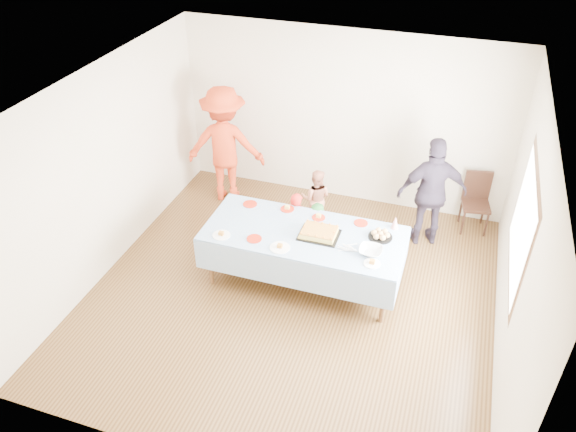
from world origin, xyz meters
name	(u,v)px	position (x,y,z in m)	size (l,w,h in m)	color
ground	(292,293)	(0.00, 0.00, 0.00)	(5.00, 5.00, 0.00)	#452B13
room_walls	(297,175)	(0.05, 0.00, 1.77)	(5.04, 5.04, 2.72)	beige
party_table	(304,236)	(0.06, 0.29, 0.72)	(2.50, 1.10, 0.78)	#53391C
birthday_cake	(319,233)	(0.26, 0.29, 0.82)	(0.49, 0.38, 0.09)	black
rolls_tray	(380,235)	(0.98, 0.50, 0.82)	(0.30, 0.30, 0.09)	black
punch_bowl	(371,251)	(0.93, 0.15, 0.81)	(0.28, 0.28, 0.07)	silver
party_hat	(395,222)	(1.12, 0.75, 0.86)	(0.10, 0.10, 0.17)	silver
fork_pile	(348,247)	(0.65, 0.15, 0.81)	(0.24, 0.18, 0.07)	white
plate_red_far_a	(250,204)	(-0.81, 0.68, 0.79)	(0.19, 0.19, 0.01)	red
plate_red_far_b	(287,209)	(-0.30, 0.72, 0.79)	(0.18, 0.18, 0.01)	red
plate_red_far_c	(319,217)	(0.15, 0.66, 0.79)	(0.17, 0.17, 0.01)	red
plate_red_far_d	(361,223)	(0.69, 0.71, 0.79)	(0.18, 0.18, 0.01)	red
plate_red_near	(254,239)	(-0.48, -0.03, 0.79)	(0.19, 0.19, 0.01)	red
plate_white_left	(221,235)	(-0.89, -0.09, 0.79)	(0.22, 0.22, 0.01)	white
plate_white_mid	(280,248)	(-0.12, -0.10, 0.79)	(0.25, 0.25, 0.01)	white
plate_white_right	(372,264)	(0.99, -0.04, 0.79)	(0.20, 0.20, 0.01)	white
dining_chair	(476,198)	(2.09, 2.27, 0.50)	(0.45, 0.45, 0.89)	black
toddler_left	(296,222)	(-0.23, 0.90, 0.47)	(0.34, 0.22, 0.93)	red
toddler_mid	(317,230)	(0.07, 0.90, 0.41)	(0.40, 0.26, 0.81)	#246C2A
toddler_right	(316,198)	(-0.14, 1.58, 0.46)	(0.45, 0.35, 0.92)	tan
adult_left	(225,145)	(-1.70, 1.89, 0.93)	(1.20, 0.69, 1.86)	red
adult_right	(432,193)	(1.47, 1.68, 0.82)	(0.96, 0.40, 1.63)	#302736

